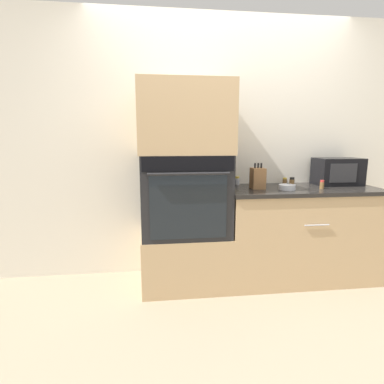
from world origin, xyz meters
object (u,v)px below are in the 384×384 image
wall_oven (185,194)px  microwave (338,172)px  knife_block (258,178)px  condiment_jar_far (285,181)px  bowl (287,187)px  condiment_jar_back (322,185)px  condiment_jar_mid (237,181)px  condiment_jar_near (292,182)px

wall_oven → microwave: 1.54m
microwave → knife_block: microwave is taller
microwave → wall_oven: bearing=-175.4°
wall_oven → condiment_jar_far: wall_oven is taller
bowl → condiment_jar_back: (0.34, 0.01, 0.02)m
condiment_jar_mid → condiment_jar_far: 0.49m
condiment_jar_near → condiment_jar_far: condiment_jar_near is taller
microwave → condiment_jar_far: microwave is taller
knife_block → microwave: bearing=8.3°
knife_block → condiment_jar_mid: knife_block is taller
microwave → bowl: size_ratio=2.92×
knife_block → bowl: 0.27m
bowl → condiment_jar_mid: 0.50m
wall_oven → microwave: wall_oven is taller
bowl → condiment_jar_far: bearing=69.4°
condiment_jar_near → microwave: bearing=10.2°
condiment_jar_mid → condiment_jar_back: condiment_jar_mid is taller
condiment_jar_near → condiment_jar_far: (0.02, 0.21, -0.01)m
wall_oven → condiment_jar_far: size_ratio=11.84×
knife_block → bowl: size_ratio=1.58×
condiment_jar_back → wall_oven: bearing=175.9°
condiment_jar_near → condiment_jar_back: 0.26m
bowl → condiment_jar_back: 0.34m
bowl → wall_oven: bearing=173.9°
knife_block → condiment_jar_near: knife_block is taller
condiment_jar_back → condiment_jar_mid: bearing=154.0°
condiment_jar_near → condiment_jar_far: size_ratio=1.47×
condiment_jar_far → condiment_jar_back: 0.39m
bowl → condiment_jar_far: (0.13, 0.33, 0.01)m
microwave → knife_block: size_ratio=1.85×
wall_oven → condiment_jar_back: size_ratio=9.51×
knife_block → condiment_jar_far: bearing=33.0°
condiment_jar_mid → condiment_jar_far: bearing=-1.8°
microwave → condiment_jar_mid: 0.99m
knife_block → condiment_jar_far: 0.44m
condiment_jar_back → condiment_jar_far: bearing=122.8°
bowl → condiment_jar_mid: size_ratio=1.78×
condiment_jar_near → condiment_jar_far: 0.21m
wall_oven → knife_block: 0.68m
knife_block → condiment_jar_back: size_ratio=2.92×
wall_oven → condiment_jar_mid: (0.55, 0.25, 0.08)m
knife_block → bowl: bearing=-21.4°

